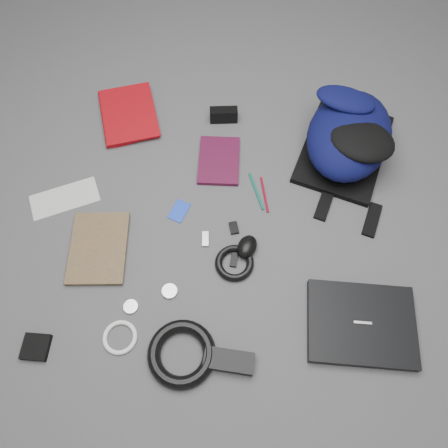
# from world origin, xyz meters

# --- Properties ---
(ground) EXTENTS (4.00, 4.00, 0.00)m
(ground) POSITION_xyz_m (0.00, 0.00, 0.00)
(ground) COLOR #4F4F51
(ground) RESTS_ON ground
(backpack) EXTENTS (0.42, 0.50, 0.18)m
(backpack) POSITION_xyz_m (0.41, 0.33, 0.09)
(backpack) COLOR black
(backpack) RESTS_ON ground
(laptop) EXTENTS (0.31, 0.25, 0.03)m
(laptop) POSITION_xyz_m (0.42, -0.30, 0.02)
(laptop) COLOR black
(laptop) RESTS_ON ground
(textbook_red) EXTENTS (0.27, 0.31, 0.03)m
(textbook_red) POSITION_xyz_m (-0.48, 0.41, 0.01)
(textbook_red) COLOR maroon
(textbook_red) RESTS_ON ground
(comic_book) EXTENTS (0.20, 0.26, 0.02)m
(comic_book) POSITION_xyz_m (-0.48, -0.11, 0.01)
(comic_book) COLOR #BF940D
(comic_book) RESTS_ON ground
(envelope) EXTENTS (0.25, 0.18, 0.00)m
(envelope) POSITION_xyz_m (-0.54, 0.07, 0.00)
(envelope) COLOR silver
(envelope) RESTS_ON ground
(dvd_case) EXTENTS (0.14, 0.20, 0.02)m
(dvd_case) POSITION_xyz_m (-0.03, 0.26, 0.01)
(dvd_case) COLOR #3B0B21
(dvd_case) RESTS_ON ground
(compact_camera) EXTENTS (0.10, 0.05, 0.06)m
(compact_camera) POSITION_xyz_m (-0.03, 0.44, 0.03)
(compact_camera) COLOR black
(compact_camera) RESTS_ON ground
(sticker_disc) EXTENTS (0.10, 0.10, 0.00)m
(sticker_disc) POSITION_xyz_m (-0.05, 0.26, 0.00)
(sticker_disc) COLOR silver
(sticker_disc) RESTS_ON ground
(pen_teal) EXTENTS (0.06, 0.14, 0.01)m
(pen_teal) POSITION_xyz_m (0.10, 0.14, 0.00)
(pen_teal) COLOR #0A624F
(pen_teal) RESTS_ON ground
(pen_red) EXTENTS (0.03, 0.14, 0.01)m
(pen_red) POSITION_xyz_m (0.13, 0.13, 0.00)
(pen_red) COLOR maroon
(pen_red) RESTS_ON ground
(id_badge) EXTENTS (0.07, 0.09, 0.00)m
(id_badge) POSITION_xyz_m (-0.15, 0.05, 0.00)
(id_badge) COLOR blue
(id_badge) RESTS_ON ground
(usb_black) EXTENTS (0.03, 0.06, 0.01)m
(usb_black) POSITION_xyz_m (0.04, -0.11, 0.01)
(usb_black) COLOR black
(usb_black) RESTS_ON ground
(usb_silver) EXTENTS (0.02, 0.05, 0.01)m
(usb_silver) POSITION_xyz_m (-0.06, -0.05, 0.01)
(usb_silver) COLOR #ABACAE
(usb_silver) RESTS_ON ground
(key_fob) EXTENTS (0.04, 0.05, 0.01)m
(key_fob) POSITION_xyz_m (0.03, -0.01, 0.01)
(key_fob) COLOR black
(key_fob) RESTS_ON ground
(mouse) EXTENTS (0.08, 0.10, 0.04)m
(mouse) POSITION_xyz_m (0.08, -0.08, 0.02)
(mouse) COLOR black
(mouse) RESTS_ON ground
(headphone_left) EXTENTS (0.06, 0.06, 0.01)m
(headphone_left) POSITION_xyz_m (-0.15, -0.23, 0.01)
(headphone_left) COLOR #ABABAD
(headphone_left) RESTS_ON ground
(headphone_right) EXTENTS (0.06, 0.06, 0.01)m
(headphone_right) POSITION_xyz_m (-0.26, -0.29, 0.01)
(headphone_right) COLOR silver
(headphone_right) RESTS_ON ground
(cable_coil) EXTENTS (0.13, 0.13, 0.02)m
(cable_coil) POSITION_xyz_m (0.04, -0.13, 0.01)
(cable_coil) COLOR black
(cable_coil) RESTS_ON ground
(power_brick) EXTENTS (0.14, 0.07, 0.03)m
(power_brick) POSITION_xyz_m (0.04, -0.43, 0.02)
(power_brick) COLOR black
(power_brick) RESTS_ON ground
(power_cord_coil) EXTENTS (0.20, 0.20, 0.04)m
(power_cord_coil) POSITION_xyz_m (-0.09, -0.41, 0.02)
(power_cord_coil) COLOR black
(power_cord_coil) RESTS_ON ground
(pouch) EXTENTS (0.08, 0.08, 0.02)m
(pouch) POSITION_xyz_m (-0.51, -0.42, 0.01)
(pouch) COLOR black
(pouch) RESTS_ON ground
(white_cable_coil) EXTENTS (0.11, 0.11, 0.01)m
(white_cable_coil) POSITION_xyz_m (-0.28, -0.38, 0.01)
(white_cable_coil) COLOR white
(white_cable_coil) RESTS_ON ground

